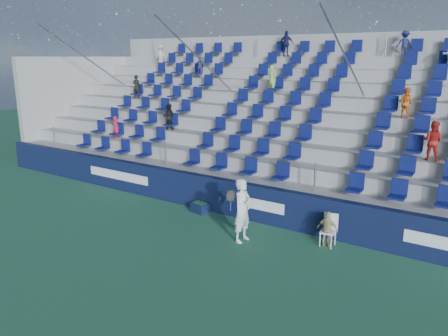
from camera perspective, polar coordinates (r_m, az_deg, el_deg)
name	(u,v)px	position (r m, az deg, el deg)	size (l,w,h in m)	color
ground	(164,245)	(12.72, -7.88, -9.95)	(70.00, 70.00, 0.00)	#2D6948
sponsor_wall	(225,196)	(14.83, 0.11, -3.74)	(24.00, 0.32, 1.20)	#0F1739
grandstand	(291,131)	(18.81, 8.74, 4.79)	(24.00, 8.17, 6.63)	#9A9995
tennis_player	(243,210)	(12.55, 2.44, -5.53)	(0.69, 0.70, 1.87)	silver
line_judge_chair	(329,227)	(12.79, 13.61, -7.53)	(0.47, 0.48, 0.92)	white
line_judge	(328,229)	(12.67, 13.38, -7.79)	(0.60, 0.25, 1.03)	tan
ball_bin	(200,207)	(15.08, -3.18, -5.12)	(0.67, 0.51, 0.34)	#0F1738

